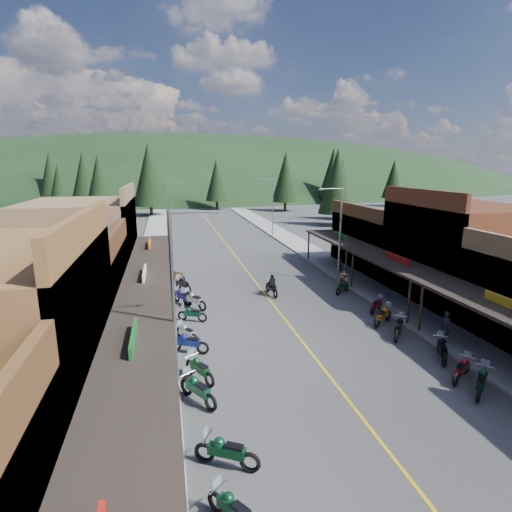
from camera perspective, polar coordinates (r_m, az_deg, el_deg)
ground at (r=26.00m, az=4.42°, el=-9.37°), size 220.00×220.00×0.00m
centerline at (r=44.65m, az=-3.13°, el=0.20°), size 0.15×90.00×0.01m
sidewalk_west at (r=44.07m, az=-14.35°, el=-0.27°), size 3.40×94.00×0.15m
sidewalk_east at (r=46.83m, az=7.42°, el=0.80°), size 3.40×94.00×0.15m
shop_west_2 at (r=26.53m, az=-26.53°, el=-4.48°), size 10.90×9.00×6.20m
shop_west_3 at (r=35.44m, az=-23.21°, el=1.60°), size 10.90×10.20×8.20m
shop_east_2 at (r=32.99m, az=27.13°, el=0.44°), size 10.90×9.00×8.20m
shop_east_3 at (r=40.82m, az=18.43°, el=1.96°), size 10.90×10.20×6.20m
streetlight_0 at (r=17.78m, az=-11.32°, el=-4.98°), size 2.16×0.18×8.00m
streetlight_1 at (r=45.27m, az=-12.39°, el=5.82°), size 2.16×0.18×8.00m
streetlight_2 at (r=34.46m, az=11.73°, el=3.68°), size 2.16×0.18×8.00m
streetlight_3 at (r=55.07m, az=2.24°, el=7.33°), size 2.16×0.18×8.00m
ridge_hill at (r=158.41m, az=-10.25°, el=9.20°), size 310.00×140.00×60.00m
pine_1 at (r=94.48m, az=-23.38°, el=10.34°), size 5.88×5.88×12.50m
pine_2 at (r=81.01m, az=-15.01°, el=11.22°), size 6.72×6.72×14.00m
pine_3 at (r=89.71m, az=-5.66°, el=10.75°), size 5.04×5.04×11.00m
pine_4 at (r=86.73m, az=4.24°, el=11.20°), size 5.88×5.88×12.50m
pine_5 at (r=103.52m, az=10.95°, el=11.71°), size 6.72×6.72×14.00m
pine_6 at (r=101.99m, az=19.03°, el=10.38°), size 5.04×5.04×11.00m
pine_7 at (r=102.03m, az=-27.26°, el=10.09°), size 5.88×5.88×12.50m
pine_8 at (r=64.77m, az=-26.21°, el=8.22°), size 4.48×4.48×10.00m
pine_9 at (r=74.85m, az=12.10°, el=10.03°), size 4.93×4.93×10.80m
pine_10 at (r=73.80m, az=-21.46°, el=9.70°), size 5.38×5.38×11.60m
pine_11 at (r=66.80m, az=11.50°, el=10.42°), size 5.82×5.82×12.40m
bike_west_2 at (r=13.03m, az=-3.08°, el=-32.45°), size 1.78×2.07×1.18m
bike_west_3 at (r=14.69m, az=-4.21°, el=-25.95°), size 2.34×1.75×1.29m
bike_west_4 at (r=17.84m, az=-8.30°, el=-18.21°), size 1.91×2.38×1.33m
bike_west_5 at (r=19.43m, az=-8.07°, el=-15.55°), size 1.71×2.28×1.26m
bike_west_6 at (r=22.04m, az=-9.61°, el=-11.99°), size 2.31×1.63×1.26m
bike_west_7 at (r=23.51m, az=-9.86°, el=-10.60°), size 1.56×1.92×1.08m
bike_west_8 at (r=26.14m, az=-9.11°, el=-8.08°), size 2.01×1.39×1.10m
bike_west_9 at (r=28.31m, az=-8.82°, el=-6.14°), size 2.01×2.35×1.34m
bike_west_10 at (r=29.41m, az=-10.44°, el=-5.69°), size 1.66×2.00×1.13m
bike_west_11 at (r=32.09m, az=-10.35°, el=-3.94°), size 1.68×2.35×1.29m
bike_west_12 at (r=35.15m, az=-11.09°, el=-2.66°), size 1.57×1.92×1.08m
bike_east_3 at (r=20.77m, az=29.55°, el=-15.21°), size 2.17×2.07×1.29m
bike_east_4 at (r=21.54m, az=27.34°, el=-14.08°), size 2.12×1.71×1.19m
bike_east_5 at (r=23.15m, az=25.05°, el=-11.84°), size 1.67×2.28×1.25m
bike_east_6 at (r=24.98m, az=19.74°, el=-9.48°), size 2.04×2.23×1.30m
bike_east_7 at (r=26.59m, az=17.69°, el=-7.99°), size 2.23×1.88×1.26m
bike_east_8 at (r=28.57m, az=16.85°, el=-6.65°), size 1.88×1.71×1.09m
bike_east_9 at (r=31.94m, az=12.25°, el=-4.28°), size 1.92×1.71×1.11m
bike_east_10 at (r=33.07m, az=12.23°, el=-3.55°), size 1.82×2.24×1.26m
rider_on_bike at (r=30.81m, az=2.25°, el=-4.38°), size 1.01×2.31×1.70m
pedestrian_east_a at (r=24.91m, az=25.46°, el=-9.09°), size 0.53×0.72×1.79m
pedestrian_east_b at (r=37.54m, az=11.69°, el=-0.91°), size 0.99×0.85×1.77m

